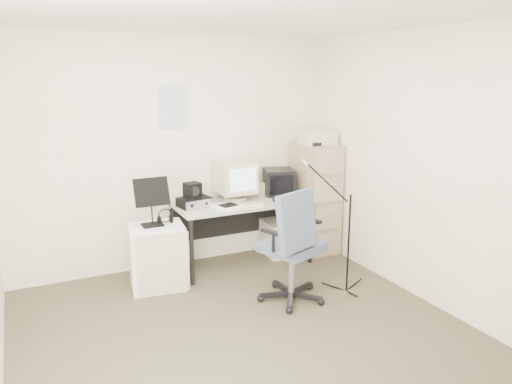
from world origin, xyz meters
name	(u,v)px	position (x,y,z in m)	size (l,w,h in m)	color
floor	(246,336)	(0.00, 0.00, -0.01)	(3.60, 3.60, 0.01)	#3B3825
ceiling	(245,15)	(0.00, 0.00, 2.50)	(3.60, 3.60, 0.01)	white
wall_back	(176,154)	(0.00, 1.80, 1.25)	(3.60, 0.02, 2.50)	white
wall_front	(413,269)	(0.00, -1.80, 1.25)	(3.60, 0.02, 2.50)	white
wall_right	(423,168)	(1.80, 0.00, 1.25)	(0.02, 3.60, 2.50)	white
wall_calendar	(173,107)	(-0.02, 1.79, 1.75)	(0.30, 0.02, 0.44)	white
filing_cabinet	(314,198)	(1.58, 1.48, 0.65)	(0.40, 0.60, 1.30)	tan
printer	(318,138)	(1.58, 1.45, 1.38)	(0.39, 0.27, 0.15)	beige
desk	(243,233)	(0.63, 1.45, 0.36)	(1.50, 0.70, 0.73)	#A09E8F
crt_monitor	(235,180)	(0.59, 1.57, 0.94)	(0.39, 0.41, 0.43)	beige
crt_tv	(279,182)	(1.14, 1.56, 0.88)	(0.32, 0.34, 0.30)	black
desk_speaker	(260,189)	(0.92, 1.60, 0.80)	(0.08, 0.08, 0.15)	beige
keyboard	(244,205)	(0.56, 1.27, 0.74)	(0.40, 0.14, 0.02)	beige
mouse	(276,200)	(0.96, 1.29, 0.75)	(0.07, 0.12, 0.04)	black
radio_receiver	(195,202)	(0.08, 1.47, 0.78)	(0.33, 0.24, 0.09)	black
radio_speaker	(192,190)	(0.07, 1.51, 0.90)	(0.16, 0.15, 0.16)	black
papers	(225,207)	(0.35, 1.28, 0.74)	(0.21, 0.29, 0.02)	white
pc_tower	(273,238)	(1.07, 1.55, 0.20)	(0.19, 0.43, 0.40)	beige
office_chair	(292,244)	(0.66, 0.42, 0.55)	(0.64, 0.64, 1.10)	#434B5C
side_cart	(157,256)	(-0.40, 1.25, 0.32)	(0.52, 0.42, 0.65)	white
music_stand	(151,201)	(-0.43, 1.25, 0.89)	(0.33, 0.18, 0.49)	black
headphones	(165,218)	(-0.29, 1.27, 0.70)	(0.16, 0.16, 0.03)	black
mic_stand	(349,228)	(1.26, 0.36, 0.64)	(0.02, 0.02, 1.28)	black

